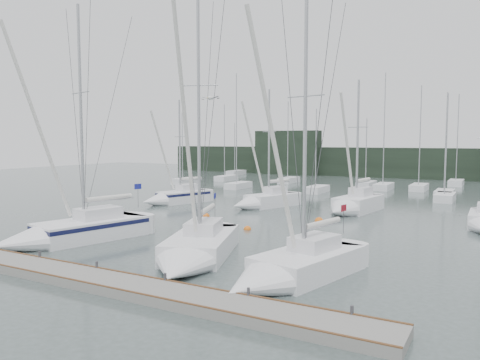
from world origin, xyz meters
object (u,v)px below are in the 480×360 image
object	(u,v)px
sailboat_mid_b	(261,202)
buoy_a	(247,230)
sailboat_mid_a	(173,198)
sailboat_mid_c	(351,206)
sailboat_near_left	(63,233)
sailboat_near_right	(286,271)
buoy_c	(206,217)
buoy_b	(319,221)
sailboat_near_center	(192,254)

from	to	relation	value
sailboat_mid_b	buoy_a	size ratio (longest dim) A/B	21.79
sailboat_mid_a	buoy_a	xyz separation A→B (m)	(12.88, -8.32, -0.59)
sailboat_mid_a	sailboat_mid_c	size ratio (longest dim) A/B	0.90
sailboat_near_left	sailboat_mid_b	size ratio (longest dim) A/B	1.32
sailboat_near_right	sailboat_mid_b	xyz separation A→B (m)	(-11.35, 20.25, 0.02)
sailboat_near_right	buoy_c	world-z (taller)	sailboat_near_right
sailboat_near_left	sailboat_mid_a	size ratio (longest dim) A/B	1.41
sailboat_mid_b	buoy_b	size ratio (longest dim) A/B	17.39
sailboat_near_left	buoy_a	distance (m)	12.18
buoy_c	sailboat_mid_c	bearing A→B (deg)	37.57
sailboat_mid_b	sailboat_mid_a	bearing A→B (deg)	-148.36
sailboat_near_center	buoy_a	world-z (taller)	sailboat_near_center
sailboat_near_left	sailboat_mid_a	xyz separation A→B (m)	(-5.15, 17.71, -0.04)
sailboat_near_left	sailboat_mid_b	bearing A→B (deg)	93.21
buoy_b	sailboat_mid_a	bearing A→B (deg)	170.53
sailboat_mid_a	sailboat_mid_b	size ratio (longest dim) A/B	0.94
sailboat_near_left	sailboat_mid_c	size ratio (longest dim) A/B	1.26
sailboat_mid_b	sailboat_near_center	bearing A→B (deg)	-53.16
sailboat_near_right	sailboat_mid_b	distance (m)	23.22
buoy_c	sailboat_near_left	bearing A→B (deg)	-99.33
buoy_a	sailboat_mid_b	bearing A→B (deg)	111.55
sailboat_near_center	sailboat_mid_a	bearing A→B (deg)	109.71
sailboat_near_right	buoy_c	bearing A→B (deg)	147.81
sailboat_mid_c	buoy_b	xyz separation A→B (m)	(-1.02, -5.37, -0.64)
sailboat_near_center	buoy_a	distance (m)	9.72
sailboat_mid_a	sailboat_mid_c	bearing A→B (deg)	27.42
sailboat_near_left	sailboat_near_center	distance (m)	9.63
sailboat_near_right	sailboat_mid_b	world-z (taller)	sailboat_near_right
buoy_a	sailboat_near_right	bearing A→B (deg)	-54.03
sailboat_near_center	sailboat_mid_b	distance (m)	20.51
sailboat_near_right	buoy_a	world-z (taller)	sailboat_near_right
sailboat_near_left	sailboat_near_right	world-z (taller)	sailboat_near_left
sailboat_mid_b	buoy_b	xyz separation A→B (m)	(7.31, -4.51, -0.56)
sailboat_near_right	buoy_b	xyz separation A→B (m)	(-4.04, 15.74, -0.54)
sailboat_mid_b	sailboat_mid_c	xyz separation A→B (m)	(8.33, 0.86, 0.07)
sailboat_near_center	sailboat_near_right	world-z (taller)	sailboat_near_center
sailboat_near_right	sailboat_mid_a	xyz separation A→B (m)	(-20.23, 18.44, 0.05)
sailboat_near_left	buoy_c	world-z (taller)	sailboat_near_left
buoy_b	buoy_c	world-z (taller)	buoy_b
buoy_a	buoy_b	xyz separation A→B (m)	(3.31, 5.62, 0.00)
sailboat_near_right	sailboat_mid_a	bearing A→B (deg)	151.43
sailboat_near_center	sailboat_mid_b	size ratio (longest dim) A/B	1.32
sailboat_near_center	buoy_c	xyz separation A→B (m)	(-7.54, 12.83, -0.54)
sailboat_mid_b	buoy_c	size ratio (longest dim) A/B	20.70
sailboat_near_right	sailboat_near_left	bearing A→B (deg)	-168.98
sailboat_near_right	sailboat_mid_b	size ratio (longest dim) A/B	1.19
sailboat_near_right	buoy_b	size ratio (longest dim) A/B	20.64
sailboat_mid_a	buoy_a	distance (m)	15.35
sailboat_near_right	buoy_a	bearing A→B (deg)	139.76
sailboat_mid_b	buoy_a	xyz separation A→B (m)	(4.00, -10.13, -0.56)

